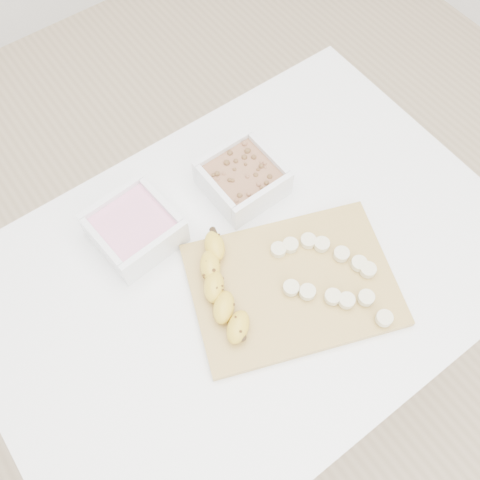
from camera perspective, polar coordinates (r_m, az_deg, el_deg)
ground at (r=1.71m, az=0.61°, el=-13.56°), size 3.50×3.50×0.00m
table at (r=1.09m, az=0.94°, el=-4.98°), size 1.00×0.70×0.75m
bowl_yogurt at (r=1.01m, az=-11.19°, el=1.24°), size 0.16×0.16×0.07m
bowl_granola at (r=1.06m, az=0.27°, el=6.61°), size 0.14×0.14×0.07m
cutting_board at (r=0.98m, az=5.62°, el=-4.74°), size 0.43×0.37×0.01m
banana at (r=0.94m, az=-1.86°, el=-5.20°), size 0.16×0.21×0.04m
banana_slices at (r=0.98m, az=9.57°, el=-3.51°), size 0.16×0.24×0.02m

